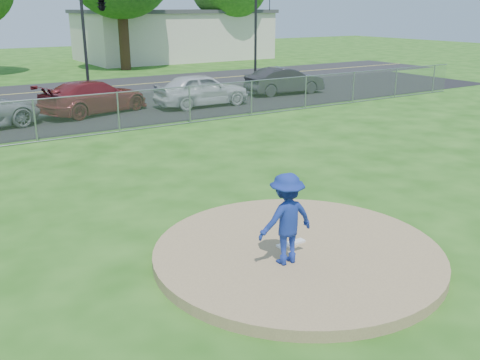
% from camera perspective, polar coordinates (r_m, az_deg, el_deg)
% --- Properties ---
extents(ground, '(120.00, 120.00, 0.00)m').
position_cam_1_polar(ground, '(18.63, -13.43, 3.47)').
color(ground, '#1E5011').
rests_on(ground, ground).
extents(pitchers_mound, '(5.40, 5.40, 0.20)m').
position_cam_1_polar(pitchers_mound, '(10.19, 6.13, -7.75)').
color(pitchers_mound, '#937750').
rests_on(pitchers_mound, ground).
extents(pitching_rubber, '(0.60, 0.15, 0.04)m').
position_cam_1_polar(pitching_rubber, '(10.28, 5.46, -6.75)').
color(pitching_rubber, white).
rests_on(pitching_rubber, pitchers_mound).
extents(chain_link_fence, '(40.00, 0.06, 1.50)m').
position_cam_1_polar(chain_link_fence, '(20.33, -15.50, 6.66)').
color(chain_link_fence, gray).
rests_on(chain_link_fence, ground).
extents(parking_lot, '(50.00, 8.00, 0.01)m').
position_cam_1_polar(parking_lot, '(24.73, -18.57, 6.54)').
color(parking_lot, black).
rests_on(parking_lot, ground).
extents(street, '(60.00, 7.00, 0.01)m').
position_cam_1_polar(street, '(31.97, -22.06, 8.57)').
color(street, black).
rests_on(street, ground).
extents(commercial_building, '(16.40, 9.40, 4.30)m').
position_cam_1_polar(commercial_building, '(50.17, -7.07, 15.15)').
color(commercial_building, beige).
rests_on(commercial_building, ground).
extents(traffic_signal_center, '(1.42, 2.48, 5.60)m').
position_cam_1_polar(traffic_signal_center, '(30.71, -14.75, 17.61)').
color(traffic_signal_center, black).
rests_on(traffic_signal_center, ground).
extents(traffic_signal_right, '(1.28, 0.20, 5.60)m').
position_cam_1_polar(traffic_signal_right, '(35.37, 2.01, 16.10)').
color(traffic_signal_right, black).
rests_on(traffic_signal_right, ground).
extents(pitcher, '(1.08, 0.65, 1.64)m').
position_cam_1_polar(pitcher, '(9.29, 4.97, -4.15)').
color(pitcher, navy).
rests_on(pitcher, pitchers_mound).
extents(parked_car_darkred, '(5.37, 3.44, 1.45)m').
position_cam_1_polar(parked_car_darkred, '(24.69, -15.29, 8.55)').
color(parked_car_darkred, maroon).
rests_on(parked_car_darkred, parking_lot).
extents(parked_car_pearl, '(4.55, 1.90, 1.54)m').
position_cam_1_polar(parked_car_pearl, '(25.71, -4.12, 9.58)').
color(parked_car_pearl, silver).
rests_on(parked_car_pearl, parking_lot).
extents(parked_car_charcoal, '(4.42, 1.88, 1.42)m').
position_cam_1_polar(parked_car_charcoal, '(29.48, 4.81, 10.52)').
color(parked_car_charcoal, '#29292B').
rests_on(parked_car_charcoal, parking_lot).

